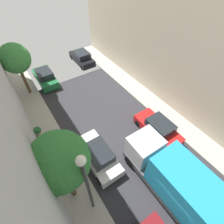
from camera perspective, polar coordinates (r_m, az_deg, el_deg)
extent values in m
plane|color=#2D2D33|center=(13.02, 20.59, -25.95)|extent=(32.00, 32.00, 0.00)
cube|color=#A8A399|center=(15.68, 32.84, -13.37)|extent=(2.00, 44.00, 0.15)
cylinder|color=black|center=(12.05, 15.40, -32.36)|extent=(0.22, 0.64, 0.64)
cube|color=white|center=(12.97, -4.68, -14.59)|extent=(1.76, 4.20, 0.76)
cube|color=#1E2328|center=(12.29, -4.52, -13.53)|extent=(1.56, 2.10, 0.64)
cylinder|color=black|center=(13.79, -10.82, -11.72)|extent=(0.22, 0.64, 0.64)
cylinder|color=black|center=(14.08, -5.11, -8.87)|extent=(0.22, 0.64, 0.64)
cylinder|color=black|center=(12.43, -4.03, -22.08)|extent=(0.22, 0.64, 0.64)
cylinder|color=black|center=(12.75, 2.30, -18.48)|extent=(0.22, 0.64, 0.64)
cube|color=#1E6638|center=(21.01, -21.49, 10.53)|extent=(1.76, 4.20, 0.76)
cube|color=#1E2328|center=(20.52, -21.89, 11.90)|extent=(1.56, 2.10, 0.64)
cylinder|color=black|center=(22.36, -24.44, 11.10)|extent=(0.22, 0.64, 0.64)
cylinder|color=black|center=(22.54, -20.72, 12.65)|extent=(0.22, 0.64, 0.64)
cylinder|color=black|center=(19.79, -21.99, 7.06)|extent=(0.22, 0.64, 0.64)
cylinder|color=black|center=(19.99, -17.86, 8.81)|extent=(0.22, 0.64, 0.64)
cube|color=red|center=(14.79, 15.03, -5.68)|extent=(1.76, 4.20, 0.76)
cube|color=#1E2328|center=(14.20, 15.97, -4.34)|extent=(1.56, 2.10, 0.64)
cylinder|color=black|center=(15.17, 8.75, -3.78)|extent=(0.22, 0.64, 0.64)
cylinder|color=black|center=(15.97, 13.03, -1.32)|extent=(0.22, 0.64, 0.64)
cylinder|color=black|center=(14.09, 16.98, -11.76)|extent=(0.22, 0.64, 0.64)
cylinder|color=black|center=(14.95, 21.11, -8.62)|extent=(0.22, 0.64, 0.64)
cube|color=black|center=(23.56, -10.06, 17.16)|extent=(1.76, 4.20, 0.76)
cube|color=#1E2328|center=(23.10, -10.12, 18.52)|extent=(1.56, 2.10, 0.64)
cylinder|color=black|center=(24.69, -13.36, 17.47)|extent=(0.22, 0.64, 0.64)
cylinder|color=black|center=(25.19, -10.00, 18.62)|extent=(0.22, 0.64, 0.64)
cylinder|color=black|center=(22.17, -9.97, 14.47)|extent=(0.22, 0.64, 0.64)
cylinder|color=black|center=(22.73, -6.36, 15.75)|extent=(0.22, 0.64, 0.64)
cube|color=#4C4C51|center=(12.44, 17.97, -21.69)|extent=(2.20, 6.60, 0.50)
cube|color=#B7B7BC|center=(12.02, 10.92, -11.49)|extent=(2.10, 1.80, 1.70)
cube|color=#1E8CB7|center=(11.07, 23.75, -22.34)|extent=(2.24, 4.20, 2.40)
cylinder|color=black|center=(12.87, 6.07, -16.23)|extent=(0.30, 0.96, 0.96)
cylinder|color=black|center=(13.65, 12.69, -11.85)|extent=(0.30, 0.96, 0.96)
cylinder|color=black|center=(13.05, 29.31, -26.51)|extent=(0.30, 0.96, 0.96)
cylinder|color=brown|center=(19.46, -27.16, 9.26)|extent=(0.29, 0.29, 2.93)
sphere|color=#38843D|center=(18.27, -29.84, 15.36)|extent=(2.72, 2.72, 2.72)
cylinder|color=brown|center=(11.07, -14.03, -22.28)|extent=(0.32, 0.32, 3.25)
sphere|color=#2D7233|center=(8.63, -17.38, -15.49)|extent=(3.01, 3.01, 3.01)
cylinder|color=brown|center=(14.27, -20.93, -12.50)|extent=(0.52, 0.52, 0.30)
sphere|color=#2D7233|center=(13.97, -21.35, -11.69)|extent=(0.57, 0.57, 0.57)
cylinder|color=#B2A899|center=(15.55, -23.35, -6.59)|extent=(0.44, 0.44, 0.40)
sphere|color=#23602D|center=(15.23, -23.83, -5.58)|extent=(0.60, 0.60, 0.60)
cylinder|color=#333338|center=(9.48, -7.82, -24.41)|extent=(0.16, 0.16, 5.65)
sphere|color=white|center=(6.70, -10.50, -15.81)|extent=(0.44, 0.44, 0.44)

